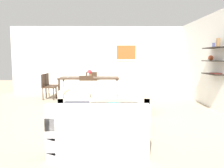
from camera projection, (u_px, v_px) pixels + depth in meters
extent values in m
plane|color=tan|center=(107.00, 114.00, 5.69)|extent=(18.00, 18.00, 0.00)
cube|color=silver|center=(115.00, 60.00, 9.04)|extent=(8.40, 0.06, 2.70)
cube|color=white|center=(126.00, 52.00, 8.97)|extent=(0.90, 0.02, 0.69)
cube|color=#E55926|center=(126.00, 52.00, 8.95)|extent=(0.77, 0.01, 0.55)
cube|color=silver|center=(216.00, 61.00, 6.16)|extent=(0.06, 8.20, 2.70)
cube|color=black|center=(214.00, 48.00, 5.87)|extent=(0.28, 0.90, 0.02)
cube|color=black|center=(214.00, 61.00, 5.91)|extent=(0.28, 0.90, 0.02)
cube|color=black|center=(213.00, 74.00, 5.95)|extent=(0.28, 0.90, 0.02)
cylinder|color=olive|center=(218.00, 42.00, 5.65)|extent=(0.10, 0.10, 0.22)
sphere|color=#D85933|center=(211.00, 58.00, 6.08)|extent=(0.14, 0.14, 0.14)
cylinder|color=#4C518C|center=(214.00, 45.00, 5.91)|extent=(0.07, 0.07, 0.12)
cube|color=#4C1E19|center=(216.00, 73.00, 5.79)|extent=(0.20, 0.28, 0.03)
cube|color=beige|center=(104.00, 103.00, 5.96)|extent=(2.29, 0.90, 0.42)
cube|color=beige|center=(105.00, 87.00, 6.29)|extent=(2.29, 0.16, 0.36)
cube|color=beige|center=(64.00, 100.00, 5.94)|extent=(0.14, 0.90, 0.60)
cube|color=beige|center=(144.00, 100.00, 5.96)|extent=(0.14, 0.90, 0.60)
cube|color=beige|center=(79.00, 94.00, 5.89)|extent=(0.65, 0.70, 0.10)
cube|color=beige|center=(104.00, 94.00, 5.89)|extent=(0.65, 0.70, 0.10)
cube|color=beige|center=(129.00, 94.00, 5.90)|extent=(0.65, 0.70, 0.10)
cube|color=white|center=(120.00, 88.00, 6.11)|extent=(0.36, 0.12, 0.36)
cube|color=white|center=(99.00, 135.00, 3.51)|extent=(1.45, 0.90, 0.42)
cube|color=white|center=(98.00, 117.00, 3.10)|extent=(1.45, 0.16, 0.36)
cube|color=white|center=(140.00, 129.00, 3.51)|extent=(0.14, 0.90, 0.60)
cube|color=white|center=(58.00, 129.00, 3.50)|extent=(0.14, 0.90, 0.60)
cube|color=white|center=(117.00, 118.00, 3.53)|extent=(0.56, 0.70, 0.10)
cube|color=white|center=(81.00, 118.00, 3.52)|extent=(0.56, 0.70, 0.10)
cube|color=#4C4C56|center=(77.00, 114.00, 3.28)|extent=(0.36, 0.12, 0.36)
cube|color=black|center=(115.00, 115.00, 4.81)|extent=(1.12, 0.92, 0.38)
cylinder|color=#19666B|center=(114.00, 106.00, 4.75)|extent=(0.39, 0.39, 0.06)
torus|color=#19666B|center=(114.00, 104.00, 4.74)|extent=(0.39, 0.39, 0.02)
cylinder|color=silver|center=(128.00, 105.00, 4.78)|extent=(0.07, 0.07, 0.06)
cube|color=#422D1E|center=(89.00, 78.00, 7.87)|extent=(2.10, 0.87, 0.04)
cylinder|color=#422D1E|center=(59.00, 90.00, 7.53)|extent=(0.06, 0.06, 0.71)
cylinder|color=#422D1E|center=(117.00, 90.00, 7.55)|extent=(0.06, 0.06, 0.71)
cylinder|color=#422D1E|center=(64.00, 87.00, 8.27)|extent=(0.06, 0.06, 0.71)
cylinder|color=#422D1E|center=(117.00, 87.00, 8.29)|extent=(0.06, 0.06, 0.71)
cube|color=#422D1E|center=(52.00, 86.00, 8.08)|extent=(0.44, 0.44, 0.04)
cube|color=#422D1E|center=(47.00, 79.00, 8.06)|extent=(0.04, 0.44, 0.43)
cylinder|color=#422D1E|center=(56.00, 92.00, 7.93)|extent=(0.04, 0.04, 0.41)
cylinder|color=#422D1E|center=(59.00, 91.00, 8.29)|extent=(0.04, 0.04, 0.41)
cylinder|color=#422D1E|center=(46.00, 92.00, 7.93)|extent=(0.04, 0.04, 0.41)
cylinder|color=#422D1E|center=(49.00, 91.00, 8.29)|extent=(0.04, 0.04, 0.41)
cube|color=#422D1E|center=(87.00, 89.00, 7.16)|extent=(0.44, 0.44, 0.04)
cube|color=#422D1E|center=(86.00, 83.00, 6.93)|extent=(0.44, 0.04, 0.43)
cylinder|color=#422D1E|center=(93.00, 95.00, 7.36)|extent=(0.04, 0.04, 0.41)
cylinder|color=#422D1E|center=(82.00, 95.00, 7.36)|extent=(0.04, 0.04, 0.41)
cylinder|color=#422D1E|center=(92.00, 97.00, 7.00)|extent=(0.04, 0.04, 0.41)
cylinder|color=#422D1E|center=(81.00, 97.00, 7.00)|extent=(0.04, 0.04, 0.41)
cube|color=#422D1E|center=(91.00, 84.00, 8.65)|extent=(0.44, 0.44, 0.04)
cube|color=#422D1E|center=(91.00, 77.00, 8.82)|extent=(0.44, 0.04, 0.43)
cylinder|color=#422D1E|center=(86.00, 90.00, 8.50)|extent=(0.04, 0.04, 0.41)
cylinder|color=#422D1E|center=(95.00, 90.00, 8.50)|extent=(0.04, 0.04, 0.41)
cylinder|color=#422D1E|center=(87.00, 89.00, 8.85)|extent=(0.04, 0.04, 0.41)
cylinder|color=#422D1E|center=(96.00, 89.00, 8.86)|extent=(0.04, 0.04, 0.41)
cube|color=#422D1E|center=(49.00, 87.00, 7.70)|extent=(0.44, 0.44, 0.04)
cube|color=#422D1E|center=(43.00, 80.00, 7.67)|extent=(0.04, 0.44, 0.43)
cylinder|color=#422D1E|center=(53.00, 94.00, 7.55)|extent=(0.04, 0.04, 0.41)
cylinder|color=#422D1E|center=(56.00, 93.00, 7.90)|extent=(0.04, 0.04, 0.41)
cylinder|color=#422D1E|center=(43.00, 94.00, 7.54)|extent=(0.04, 0.04, 0.41)
cylinder|color=#422D1E|center=(46.00, 93.00, 7.90)|extent=(0.04, 0.04, 0.41)
cylinder|color=silver|center=(67.00, 78.00, 7.75)|extent=(0.06, 0.06, 0.01)
cylinder|color=silver|center=(67.00, 76.00, 7.75)|extent=(0.01, 0.01, 0.07)
cylinder|color=silver|center=(67.00, 74.00, 7.74)|extent=(0.08, 0.08, 0.08)
cylinder|color=silver|center=(69.00, 77.00, 7.97)|extent=(0.06, 0.06, 0.01)
cylinder|color=silver|center=(69.00, 76.00, 7.96)|extent=(0.01, 0.01, 0.06)
cylinder|color=silver|center=(68.00, 74.00, 7.95)|extent=(0.06, 0.06, 0.08)
cylinder|color=silver|center=(88.00, 78.00, 7.50)|extent=(0.06, 0.06, 0.01)
cylinder|color=silver|center=(88.00, 77.00, 7.49)|extent=(0.01, 0.01, 0.08)
cylinder|color=silver|center=(88.00, 74.00, 7.48)|extent=(0.06, 0.06, 0.10)
cylinder|color=olive|center=(90.00, 76.00, 7.86)|extent=(0.14, 0.14, 0.13)
sphere|color=red|center=(90.00, 72.00, 7.85)|extent=(0.16, 0.16, 0.16)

